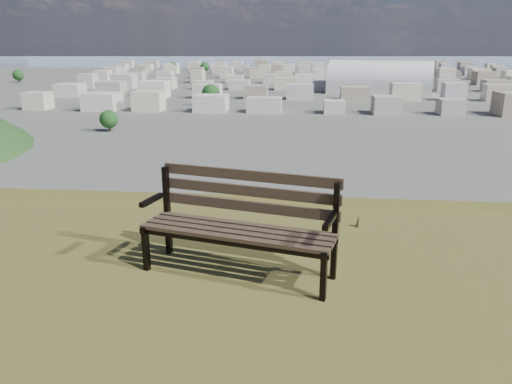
# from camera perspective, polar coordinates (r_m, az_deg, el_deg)

# --- Properties ---
(park_bench) EXTENTS (2.08, 1.11, 1.04)m
(park_bench) POSITION_cam_1_polar(r_m,az_deg,el_deg) (5.14, -1.69, -2.99)
(park_bench) COLOR #443927
(park_bench) RESTS_ON hilltop_mesa
(arena) EXTENTS (59.07, 35.16, 23.32)m
(arena) POSITION_cam_1_polar(r_m,az_deg,el_deg) (289.39, 13.93, 11.95)
(arena) COLOR silver
(arena) RESTS_ON ground
(city_blocks) EXTENTS (395.00, 361.00, 7.00)m
(city_blocks) POSITION_cam_1_polar(r_m,az_deg,el_deg) (398.19, 5.36, 13.25)
(city_blocks) COLOR beige
(city_blocks) RESTS_ON ground
(city_trees) EXTENTS (406.52, 387.20, 9.98)m
(city_trees) POSITION_cam_1_polar(r_m,az_deg,el_deg) (324.03, 0.50, 12.77)
(city_trees) COLOR #34251A
(city_trees) RESTS_ON ground
(bay_water) EXTENTS (2400.00, 700.00, 0.12)m
(bay_water) POSITION_cam_1_polar(r_m,az_deg,el_deg) (903.44, 5.55, 14.95)
(bay_water) COLOR #818DA5
(bay_water) RESTS_ON ground
(far_hills) EXTENTS (2050.00, 340.00, 60.00)m
(far_hills) POSITION_cam_1_polar(r_m,az_deg,el_deg) (1407.35, 3.05, 16.66)
(far_hills) COLOR #8291A1
(far_hills) RESTS_ON ground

